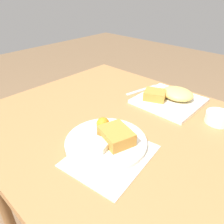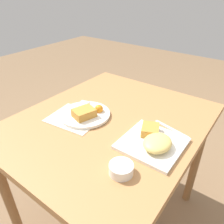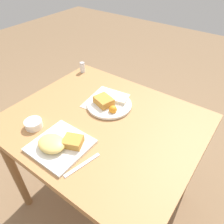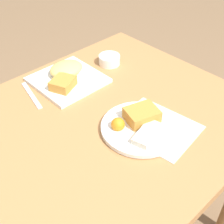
% 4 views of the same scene
% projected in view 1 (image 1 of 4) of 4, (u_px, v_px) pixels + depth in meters
% --- Properties ---
extents(dining_table, '(1.00, 0.84, 0.77)m').
position_uv_depth(dining_table, '(119.00, 143.00, 0.83)').
color(dining_table, '#B27A47').
rests_on(dining_table, ground_plane).
extents(menu_card, '(0.23, 0.27, 0.00)m').
position_uv_depth(menu_card, '(111.00, 156.00, 0.63)').
color(menu_card, beige).
rests_on(menu_card, dining_table).
extents(plate_square_near, '(0.24, 0.24, 0.06)m').
position_uv_depth(plate_square_near, '(170.00, 97.00, 0.91)').
color(plate_square_near, white).
rests_on(plate_square_near, dining_table).
extents(plate_oval_far, '(0.25, 0.25, 0.05)m').
position_uv_depth(plate_oval_far, '(107.00, 139.00, 0.67)').
color(plate_oval_far, white).
rests_on(plate_oval_far, menu_card).
extents(sauce_ramekin, '(0.09, 0.09, 0.04)m').
position_uv_depth(sauce_ramekin, '(218.00, 117.00, 0.78)').
color(sauce_ramekin, white).
rests_on(sauce_ramekin, dining_table).
extents(butter_knife, '(0.05, 0.18, 0.00)m').
position_uv_depth(butter_knife, '(142.00, 90.00, 1.02)').
color(butter_knife, silver).
rests_on(butter_knife, dining_table).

